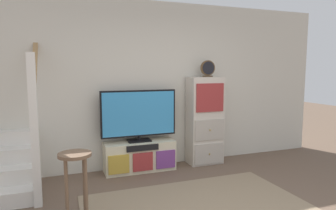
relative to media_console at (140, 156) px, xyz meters
name	(u,v)px	position (x,y,z in m)	size (l,w,h in m)	color
back_wall	(152,85)	(0.30, 0.27, 1.11)	(6.40, 0.12, 2.70)	beige
media_console	(140,156)	(0.00, 0.00, 0.00)	(1.12, 0.38, 0.47)	beige
television	(139,114)	(0.00, 0.02, 0.67)	(1.20, 0.22, 0.81)	black
side_cabinet	(205,121)	(1.15, 0.01, 0.50)	(0.58, 0.38, 1.48)	beige
desk_clock	(208,69)	(1.18, 0.00, 1.38)	(0.25, 0.08, 0.28)	#4C3823
staircase	(2,161)	(-1.94, 0.01, 0.13)	(1.00, 1.36, 2.20)	silver
bar_stool_near	(75,172)	(-1.04, -1.35, 0.32)	(0.34, 0.34, 0.76)	brown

